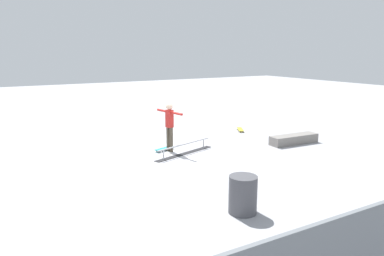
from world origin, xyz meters
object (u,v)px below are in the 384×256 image
Objects in this scene: grind_rail at (185,149)px; loose_skateboard_yellow at (240,129)px; skater_main at (170,124)px; skateboard_main at (164,148)px; trash_bin at (243,195)px; skate_ledge at (294,139)px.

loose_skateboard_yellow is (-3.97, -2.02, -0.08)m from grind_rail.
skater_main is 0.95m from skateboard_main.
skateboard_main is at bearing -160.20° from skater_main.
grind_rail is 1.52× the size of skater_main.
skater_main is at bearing -78.62° from skateboard_main.
grind_rail reaches higher than loose_skateboard_yellow.
skater_main reaches higher than trash_bin.
skate_ledge is at bearing -144.52° from trash_bin.
trash_bin is at bearing 35.48° from skate_ledge.
grind_rail is at bearing 17.86° from skater_main.
loose_skateboard_yellow is (-4.38, -1.27, 0.00)m from skateboard_main.
skate_ledge is 2.91m from loose_skateboard_yellow.
loose_skateboard_yellow is at bearing 98.85° from skater_main.
trash_bin is (0.86, 5.59, 0.35)m from skateboard_main.
trash_bin is (5.58, 3.98, 0.25)m from skate_ledge.
skate_ledge is 2.44× the size of skateboard_main.
trash_bin reaches higher than grind_rail.
skater_main is 5.51m from trash_bin.
loose_skateboard_yellow is at bearing -170.48° from grind_rail.
skateboard_main is at bearing -78.88° from grind_rail.
grind_rail is 3.29× the size of loose_skateboard_yellow.
trash_bin is at bearing 171.92° from loose_skateboard_yellow.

